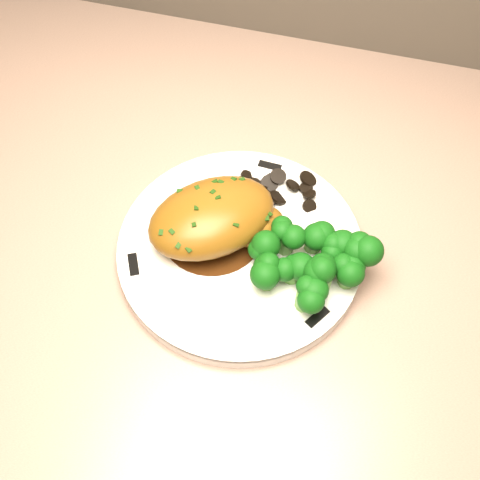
% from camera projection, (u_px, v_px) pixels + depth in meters
% --- Properties ---
extents(counter, '(2.04, 0.67, 1.00)m').
position_uv_depth(counter, '(74.00, 323.00, 1.06)').
color(counter, brown).
rests_on(counter, ground).
extents(plate, '(0.31, 0.31, 0.02)m').
position_uv_depth(plate, '(240.00, 250.00, 0.62)').
color(plate, white).
rests_on(plate, counter).
extents(rim_accent_0, '(0.03, 0.01, 0.00)m').
position_uv_depth(rim_accent_0, '(270.00, 166.00, 0.67)').
color(rim_accent_0, black).
rests_on(rim_accent_0, plate).
extents(rim_accent_1, '(0.02, 0.03, 0.00)m').
position_uv_depth(rim_accent_1, '(133.00, 265.00, 0.60)').
color(rim_accent_1, black).
rests_on(rim_accent_1, plate).
extents(rim_accent_2, '(0.02, 0.03, 0.00)m').
position_uv_depth(rim_accent_2, '(317.00, 317.00, 0.57)').
color(rim_accent_2, black).
rests_on(rim_accent_2, plate).
extents(gravy_pool, '(0.11, 0.11, 0.00)m').
position_uv_depth(gravy_pool, '(213.00, 232.00, 0.62)').
color(gravy_pool, '#391C0A').
rests_on(gravy_pool, plate).
extents(chicken_breast, '(0.16, 0.15, 0.05)m').
position_uv_depth(chicken_breast, '(217.00, 218.00, 0.60)').
color(chicken_breast, brown).
rests_on(chicken_breast, plate).
extents(mushroom_pile, '(0.08, 0.06, 0.02)m').
position_uv_depth(mushroom_pile, '(277.00, 193.00, 0.64)').
color(mushroom_pile, black).
rests_on(mushroom_pile, plate).
extents(broccoli_florets, '(0.12, 0.09, 0.04)m').
position_uv_depth(broccoli_florets, '(310.00, 261.00, 0.58)').
color(broccoli_florets, '#5D9840').
rests_on(broccoli_florets, plate).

